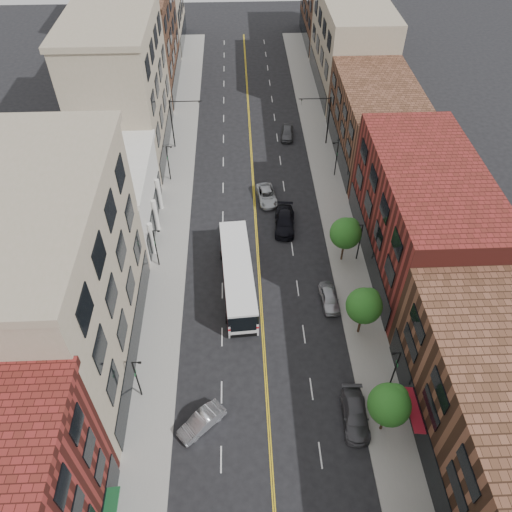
{
  "coord_description": "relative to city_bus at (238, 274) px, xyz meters",
  "views": [
    {
      "loc": [
        -1.92,
        -15.02,
        39.64
      ],
      "look_at": [
        -0.43,
        19.99,
        5.0
      ],
      "focal_mm": 35.0,
      "sensor_mm": 36.0,
      "label": 1
    }
  ],
  "objects": [
    {
      "name": "bldg_l_tanoffice",
      "position": [
        -14.68,
        -7.42,
        6.99
      ],
      "size": [
        10.0,
        22.0,
        18.0
      ],
      "primitive_type": "cube",
      "color": "gray",
      "rests_on": "ground"
    },
    {
      "name": "tree_r_3",
      "position": [
        11.71,
        3.65,
        2.11
      ],
      "size": [
        3.4,
        3.4,
        5.59
      ],
      "color": "black",
      "rests_on": "sidewalk_right"
    },
    {
      "name": "car_lane_behind",
      "position": [
        -0.86,
        7.58,
        -1.36
      ],
      "size": [
        1.44,
        3.97,
        1.3
      ],
      "primitive_type": "imported",
      "rotation": [
        0.0,
        0.0,
        3.12
      ],
      "color": "#4E4E53",
      "rests_on": "ground"
    },
    {
      "name": "signal_mast_left",
      "position": [
        -7.95,
        27.58,
        2.63
      ],
      "size": [
        4.49,
        0.18,
        7.2
      ],
      "color": "black",
      "rests_on": "sidewalk_left"
    },
    {
      "name": "lamp_l_3",
      "position": [
        -8.63,
        19.58,
        0.96
      ],
      "size": [
        0.81,
        0.55,
        5.05
      ],
      "color": "black",
      "rests_on": "sidewalk_left"
    },
    {
      "name": "sidewalk_right",
      "position": [
        12.32,
        14.58,
        -1.94
      ],
      "size": [
        4.0,
        110.0,
        0.15
      ],
      "primitive_type": "cube",
      "color": "gray",
      "rests_on": "ground"
    },
    {
      "name": "bldg_r_far_b",
      "position": [
        19.32,
        45.58,
        4.99
      ],
      "size": [
        10.0,
        22.0,
        14.0
      ],
      "primitive_type": "cube",
      "color": "gray",
      "rests_on": "ground"
    },
    {
      "name": "tree_r_2",
      "position": [
        11.71,
        -6.35,
        2.11
      ],
      "size": [
        3.4,
        3.4,
        5.59
      ],
      "color": "black",
      "rests_on": "sidewalk_right"
    },
    {
      "name": "signal_mast_right",
      "position": [
        12.59,
        27.58,
        2.63
      ],
      "size": [
        4.49,
        0.18,
        7.2
      ],
      "color": "black",
      "rests_on": "sidewalk_right"
    },
    {
      "name": "car_angle_b",
      "position": [
        -3.3,
        -15.5,
        -1.3
      ],
      "size": [
        4.25,
        4.0,
        1.43
      ],
      "primitive_type": "imported",
      "rotation": [
        0.0,
        0.0,
        -0.85
      ],
      "color": "silver",
      "rests_on": "ground"
    },
    {
      "name": "lamp_r_3",
      "position": [
        13.27,
        19.58,
        0.96
      ],
      "size": [
        0.81,
        0.55,
        5.05
      ],
      "color": "black",
      "rests_on": "sidewalk_right"
    },
    {
      "name": "city_bus",
      "position": [
        0.0,
        0.0,
        0.0
      ],
      "size": [
        3.92,
        13.64,
        3.46
      ],
      "rotation": [
        0.0,
        0.0,
        0.07
      ],
      "color": "silver",
      "rests_on": "ground"
    },
    {
      "name": "bldg_l_far_b",
      "position": [
        -14.68,
        47.58,
        5.49
      ],
      "size": [
        10.0,
        20.0,
        15.0
      ],
      "primitive_type": "cube",
      "color": "#513120",
      "rests_on": "ground"
    },
    {
      "name": "bldg_r_far_c",
      "position": [
        19.32,
        65.58,
        3.49
      ],
      "size": [
        10.0,
        18.0,
        11.0
      ],
      "primitive_type": "cube",
      "color": "#513120",
      "rests_on": "ground"
    },
    {
      "name": "lamp_l_2",
      "position": [
        -8.63,
        3.58,
        0.96
      ],
      "size": [
        0.81,
        0.55,
        5.05
      ],
      "color": "black",
      "rests_on": "sidewalk_left"
    },
    {
      "name": "bldg_r_mid",
      "position": [
        19.32,
        3.58,
        3.99
      ],
      "size": [
        10.0,
        22.0,
        12.0
      ],
      "primitive_type": "cube",
      "color": "#5D1E18",
      "rests_on": "ground"
    },
    {
      "name": "ground",
      "position": [
        2.32,
        -20.42,
        -2.01
      ],
      "size": [
        220.0,
        220.0,
        0.0
      ],
      "primitive_type": "plane",
      "color": "black",
      "rests_on": "ground"
    },
    {
      "name": "car_parked_mid",
      "position": [
        9.58,
        -15.45,
        -1.27
      ],
      "size": [
        2.3,
        5.22,
        1.49
      ],
      "primitive_type": "imported",
      "rotation": [
        0.0,
        0.0,
        -0.04
      ],
      "color": "#46454A",
      "rests_on": "ground"
    },
    {
      "name": "bldg_r_near",
      "position": [
        19.32,
        -20.42,
        2.99
      ],
      "size": [
        10.0,
        26.0,
        10.0
      ],
      "primitive_type": "cube",
      "color": "#513120",
      "rests_on": "ground"
    },
    {
      "name": "bldg_l_far_a",
      "position": [
        -14.68,
        27.58,
        6.99
      ],
      "size": [
        10.0,
        20.0,
        18.0
      ],
      "primitive_type": "cube",
      "color": "gray",
      "rests_on": "ground"
    },
    {
      "name": "car_lane_c",
      "position": [
        7.82,
        29.71,
        -1.27
      ],
      "size": [
        2.25,
        4.53,
        1.48
      ],
      "primitive_type": "imported",
      "rotation": [
        0.0,
        0.0,
        -0.12
      ],
      "color": "#4D4E53",
      "rests_on": "ground"
    },
    {
      "name": "lamp_r_1",
      "position": [
        13.27,
        -12.42,
        0.96
      ],
      "size": [
        0.81,
        0.55,
        5.05
      ],
      "color": "black",
      "rests_on": "sidewalk_right"
    },
    {
      "name": "lamp_l_1",
      "position": [
        -8.63,
        -12.42,
        0.96
      ],
      "size": [
        0.81,
        0.55,
        5.05
      ],
      "color": "black",
      "rests_on": "sidewalk_left"
    },
    {
      "name": "car_parked_far",
      "position": [
        9.3,
        -2.54,
        -1.3
      ],
      "size": [
        1.96,
        4.3,
        1.43
      ],
      "primitive_type": "imported",
      "rotation": [
        0.0,
        0.0,
        0.06
      ],
      "color": "#A4A6AC",
      "rests_on": "ground"
    },
    {
      "name": "lamp_r_2",
      "position": [
        13.27,
        3.58,
        0.96
      ],
      "size": [
        0.81,
        0.55,
        5.05
      ],
      "color": "black",
      "rests_on": "sidewalk_right"
    },
    {
      "name": "bldg_l_white",
      "position": [
        -14.68,
        10.58,
        1.99
      ],
      "size": [
        10.0,
        14.0,
        8.0
      ],
      "primitive_type": "cube",
      "color": "silver",
      "rests_on": "ground"
    },
    {
      "name": "bldg_r_far_a",
      "position": [
        19.32,
        24.58,
        2.99
      ],
      "size": [
        10.0,
        20.0,
        10.0
      ],
      "primitive_type": "cube",
      "color": "#513120",
      "rests_on": "ground"
    },
    {
      "name": "sidewalk_left",
      "position": [
        -7.68,
        14.58,
        -1.94
      ],
      "size": [
        4.0,
        110.0,
        0.15
      ],
      "primitive_type": "cube",
      "color": "gray",
      "rests_on": "ground"
    },
    {
      "name": "car_lane_a",
      "position": [
        5.73,
        9.51,
        -1.19
      ],
      "size": [
        2.81,
        5.87,
        1.65
      ],
      "primitive_type": "imported",
      "rotation": [
        0.0,
        0.0,
        -0.09
      ],
      "color": "black",
      "rests_on": "ground"
    },
    {
      "name": "tree_r_1",
      "position": [
        11.71,
        -16.35,
        2.11
      ],
      "size": [
        3.4,
        3.4,
        5.59
      ],
      "color": "black",
      "rests_on": "sidewalk_right"
    },
    {
      "name": "car_lane_b",
      "position": [
        3.89,
        14.81,
        -1.32
      ],
      "size": [
        2.9,
        5.24,
        1.39
      ],
      "primitive_type": "imported",
      "rotation": [
        0.0,
        0.0,
        0.12
      ],
      "color": "#A9ACB0",
      "rests_on": "ground"
    }
  ]
}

